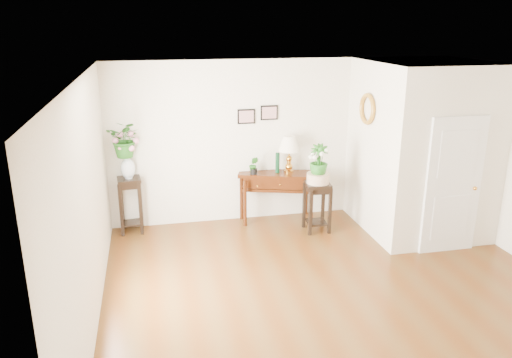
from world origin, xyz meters
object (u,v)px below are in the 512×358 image
object	(u,v)px
console_table	(276,196)
table_lamp	(289,152)
plant_stand_b	(317,207)
plant_stand_a	(131,205)

from	to	relation	value
console_table	table_lamp	bearing A→B (deg)	17.70
console_table	plant_stand_b	bearing A→B (deg)	-30.61
table_lamp	plant_stand_b	bearing A→B (deg)	-61.82
table_lamp	plant_stand_a	xyz separation A→B (m)	(-2.72, 0.00, -0.76)
plant_stand_a	plant_stand_b	size ratio (longest dim) A/B	1.12
table_lamp	plant_stand_a	size ratio (longest dim) A/B	0.68
console_table	plant_stand_a	bearing A→B (deg)	-162.35
console_table	plant_stand_b	size ratio (longest dim) A/B	1.56
table_lamp	plant_stand_b	distance (m)	1.06
plant_stand_a	table_lamp	bearing A→B (deg)	-0.04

